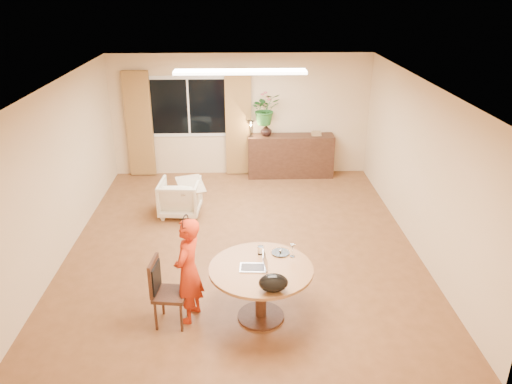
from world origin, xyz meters
TOP-DOWN VIEW (x-y plane):
  - floor at (0.00, 0.00)m, footprint 6.50×6.50m
  - ceiling at (0.00, 0.00)m, footprint 6.50×6.50m
  - wall_back at (0.00, 3.25)m, footprint 5.50×0.00m
  - wall_left at (-2.75, 0.00)m, footprint 0.00×6.50m
  - wall_right at (2.75, 0.00)m, footprint 0.00×6.50m
  - window at (-1.10, 3.23)m, footprint 1.70×0.03m
  - curtain_left at (-2.15, 3.15)m, footprint 0.55×0.08m
  - curtain_right at (-0.05, 3.15)m, footprint 0.55×0.08m
  - ceiling_panel at (0.00, 1.20)m, footprint 2.20×0.35m
  - dining_table at (0.22, -1.95)m, footprint 1.29×1.29m
  - dining_chair at (-0.89, -2.03)m, footprint 0.47×0.44m
  - child at (-0.67, -1.93)m, footprint 0.58×0.47m
  - laptop at (0.12, -1.97)m, footprint 0.35×0.24m
  - tumbler at (0.23, -1.63)m, footprint 0.08×0.08m
  - wine_glass at (0.63, -1.70)m, footprint 0.07×0.07m
  - pot_lid at (0.48, -1.62)m, footprint 0.29×0.29m
  - handbag at (0.34, -2.46)m, footprint 0.38×0.29m
  - armchair at (-1.12, 1.14)m, footprint 0.76×0.78m
  - throw at (-0.92, 1.08)m, footprint 0.60×0.66m
  - sideboard at (1.07, 3.01)m, footprint 1.83×0.45m
  - vase at (0.54, 3.01)m, footprint 0.26×0.26m
  - bouquet at (0.51, 3.01)m, footprint 0.72×0.67m
  - book_stack at (1.61, 3.01)m, footprint 0.24×0.20m
  - desk_lamp at (0.21, 2.96)m, footprint 0.18×0.18m

SIDE VIEW (x-z plane):
  - floor at x=0.00m, z-range 0.00..0.00m
  - armchair at x=-1.12m, z-range 0.00..0.66m
  - dining_chair at x=-0.89m, z-range 0.00..0.89m
  - sideboard at x=1.07m, z-range 0.00..0.92m
  - dining_table at x=0.22m, z-range 0.21..0.94m
  - throw at x=-0.92m, z-range 0.66..0.69m
  - child at x=-0.67m, z-range 0.00..1.39m
  - pot_lid at x=0.48m, z-range 0.73..0.77m
  - tumbler at x=0.23m, z-range 0.73..0.85m
  - wine_glass at x=0.63m, z-range 0.73..0.91m
  - laptop at x=0.12m, z-range 0.73..0.96m
  - handbag at x=0.34m, z-range 0.73..0.96m
  - book_stack at x=1.61m, z-range 0.92..1.00m
  - vase at x=0.54m, z-range 0.92..1.16m
  - desk_lamp at x=0.21m, z-range 0.92..1.28m
  - curtain_left at x=-2.15m, z-range 0.02..2.27m
  - curtain_right at x=-0.05m, z-range 0.02..2.27m
  - wall_back at x=0.00m, z-range -1.45..4.05m
  - wall_left at x=-2.75m, z-range -1.95..4.55m
  - wall_right at x=2.75m, z-range -1.95..4.55m
  - bouquet at x=0.51m, z-range 1.16..1.82m
  - window at x=-1.10m, z-range 0.85..2.15m
  - ceiling_panel at x=0.00m, z-range 2.54..2.59m
  - ceiling at x=0.00m, z-range 2.60..2.60m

